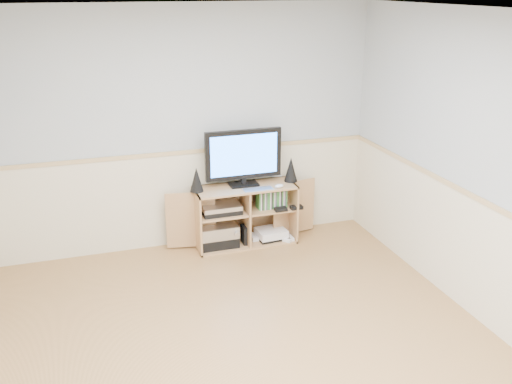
% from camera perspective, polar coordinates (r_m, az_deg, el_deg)
% --- Properties ---
extents(room, '(4.04, 4.54, 2.54)m').
position_cam_1_polar(room, '(3.93, -1.81, -1.51)').
color(room, tan).
rests_on(room, ground).
extents(media_cabinet, '(1.68, 0.40, 0.65)m').
position_cam_1_polar(media_cabinet, '(6.15, -1.22, -2.11)').
color(media_cabinet, tan).
rests_on(media_cabinet, floor).
extents(monitor, '(0.81, 0.18, 0.60)m').
position_cam_1_polar(monitor, '(5.94, -1.26, 3.63)').
color(monitor, black).
rests_on(monitor, media_cabinet).
extents(speaker_left, '(0.14, 0.14, 0.25)m').
position_cam_1_polar(speaker_left, '(5.85, -5.97, 1.25)').
color(speaker_left, black).
rests_on(speaker_left, media_cabinet).
extents(speaker_right, '(0.14, 0.14, 0.27)m').
position_cam_1_polar(speaker_right, '(6.13, 3.51, 2.27)').
color(speaker_right, black).
rests_on(speaker_right, media_cabinet).
extents(keyboard, '(0.31, 0.12, 0.01)m').
position_cam_1_polar(keyboard, '(5.90, 0.23, 0.26)').
color(keyboard, silver).
rests_on(keyboard, media_cabinet).
extents(mouse, '(0.11, 0.09, 0.04)m').
position_cam_1_polar(mouse, '(5.96, 2.34, 0.60)').
color(mouse, white).
rests_on(mouse, media_cabinet).
extents(av_components, '(0.50, 0.30, 0.47)m').
position_cam_1_polar(av_components, '(6.08, -3.70, -3.59)').
color(av_components, black).
rests_on(av_components, media_cabinet).
extents(game_consoles, '(0.45, 0.30, 0.11)m').
position_cam_1_polar(game_consoles, '(6.28, 1.39, -4.22)').
color(game_consoles, white).
rests_on(game_consoles, media_cabinet).
extents(game_cases, '(0.32, 0.13, 0.19)m').
position_cam_1_polar(game_cases, '(6.12, 1.55, -0.70)').
color(game_cases, '#3F8C3F').
rests_on(game_cases, media_cabinet).
extents(wall_outlet, '(0.12, 0.03, 0.12)m').
position_cam_1_polar(wall_outlet, '(6.33, 2.08, 1.13)').
color(wall_outlet, white).
rests_on(wall_outlet, wall_back).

